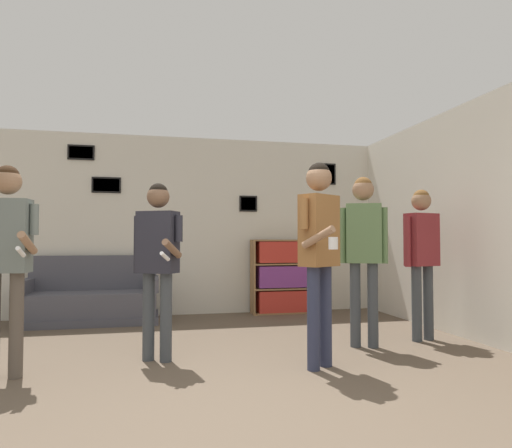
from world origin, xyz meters
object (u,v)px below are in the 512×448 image
Objects in this scene: bookshelf at (283,276)px; person_watcher_holding_cup at (320,239)px; person_spectator_far_right at (422,247)px; couch at (92,301)px; person_player_foreground_left at (6,246)px; person_spectator_near_bookshelf at (363,241)px; person_player_foreground_center at (158,251)px; bottle_on_floor at (20,326)px.

person_watcher_holding_cup is (-0.51, -3.00, 0.57)m from bookshelf.
person_spectator_far_right is at bearing -65.30° from bookshelf.
couch is 1.03× the size of person_player_foreground_left.
person_watcher_holding_cup is 0.97m from person_spectator_near_bookshelf.
person_watcher_holding_cup is 1.72m from person_spectator_far_right.
bookshelf is 0.68× the size of person_player_foreground_center.
person_spectator_near_bookshelf is 4.10m from bottle_on_floor.
person_spectator_near_bookshelf reaches higher than person_spectator_far_right.
person_player_foreground_center is 1.51m from person_watcher_holding_cup.
person_player_foreground_left reaches higher than bookshelf.
person_spectator_near_bookshelf is (3.34, 0.37, 0.04)m from person_player_foreground_left.
person_spectator_far_right is at bearing 27.83° from person_watcher_holding_cup.
person_watcher_holding_cup reaches higher than person_player_foreground_left.
bottle_on_floor is (-1.58, 1.54, -0.91)m from person_player_foreground_center.
bookshelf reaches higher than couch.
bookshelf is at bearing 114.70° from person_spectator_far_right.
person_player_foreground_center is at bearing -175.13° from person_spectator_far_right.
bottle_on_floor is (-3.71, 1.45, -1.01)m from person_spectator_near_bookshelf.
person_watcher_holding_cup is (2.27, -2.80, 0.83)m from couch.
bookshelf is 2.43m from person_spectator_near_bookshelf.
person_player_foreground_left reaches higher than couch.
couch is at bearing 82.16° from person_player_foreground_left.
bottle_on_floor is at bearing -165.41° from bookshelf.
person_player_foreground_left reaches higher than bottle_on_floor.
person_spectator_far_right is at bearing 7.26° from person_player_foreground_left.
person_spectator_near_bookshelf is at bearing -168.72° from person_spectator_far_right.
person_player_foreground_center is 0.98× the size of person_spectator_far_right.
person_player_foreground_left is (-0.35, -2.53, 0.78)m from couch.
person_spectator_near_bookshelf is 1.06× the size of person_spectator_far_right.
bookshelf reaches higher than bottle_on_floor.
person_player_foreground_left is 1.05× the size of person_player_foreground_center.
person_spectator_near_bookshelf reaches higher than bottle_on_floor.
person_player_foreground_center reaches higher than bottle_on_floor.
person_spectator_far_right is (0.79, 0.16, -0.07)m from person_spectator_near_bookshelf.
bookshelf is 3.63m from bottle_on_floor.
person_watcher_holding_cup is at bearing -35.08° from bottle_on_floor.
person_player_foreground_center is 2.38m from bottle_on_floor.
person_watcher_holding_cup is 3.78m from bottle_on_floor.
person_spectator_far_right reaches higher than bottle_on_floor.
couch is 2.52m from person_player_foreground_center.
couch is 1.58× the size of bookshelf.
couch is 6.56× the size of bottle_on_floor.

